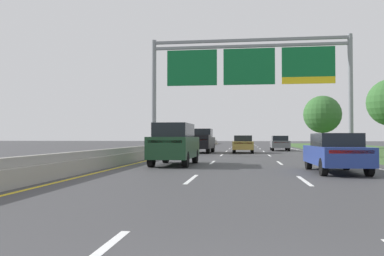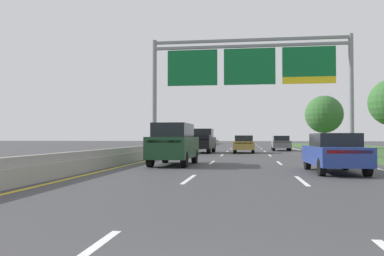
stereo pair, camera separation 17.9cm
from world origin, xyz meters
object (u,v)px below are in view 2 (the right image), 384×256
object	(u,v)px
overhead_sign_gantry	(249,71)
car_blue_right_lane_sedan	(334,152)
car_grey_right_lane_sedan	(281,143)
car_darkgreen_left_lane_suv	(174,143)
roadside_tree_distant	(324,114)
car_gold_centre_lane_sedan	(244,144)
pickup_truck_black	(202,141)

from	to	relation	value
overhead_sign_gantry	car_blue_right_lane_sedan	world-z (taller)	overhead_sign_gantry
car_grey_right_lane_sedan	car_darkgreen_left_lane_suv	size ratio (longest dim) A/B	0.94
roadside_tree_distant	overhead_sign_gantry	bearing A→B (deg)	-112.64
car_blue_right_lane_sedan	roadside_tree_distant	world-z (taller)	roadside_tree_distant
overhead_sign_gantry	car_blue_right_lane_sedan	xyz separation A→B (m)	(3.25, -13.66, -5.56)
car_grey_right_lane_sedan	car_gold_centre_lane_sedan	world-z (taller)	same
car_darkgreen_left_lane_suv	car_gold_centre_lane_sedan	distance (m)	16.76
car_gold_centre_lane_sedan	roadside_tree_distant	world-z (taller)	roadside_tree_distant
car_gold_centre_lane_sedan	overhead_sign_gantry	bearing A→B (deg)	-175.63
car_darkgreen_left_lane_suv	car_gold_centre_lane_sedan	size ratio (longest dim) A/B	1.08
car_darkgreen_left_lane_suv	overhead_sign_gantry	bearing A→B (deg)	-19.71
car_gold_centre_lane_sedan	car_blue_right_lane_sedan	bearing A→B (deg)	-169.40
car_grey_right_lane_sedan	roadside_tree_distant	xyz separation A→B (m)	(6.41, 10.83, 3.57)
pickup_truck_black	roadside_tree_distant	distance (m)	22.76
car_blue_right_lane_sedan	car_gold_centre_lane_sedan	xyz separation A→B (m)	(-3.73, 19.81, 0.00)
pickup_truck_black	car_darkgreen_left_lane_suv	distance (m)	16.01
car_gold_centre_lane_sedan	roadside_tree_distant	size ratio (longest dim) A/B	0.64
overhead_sign_gantry	car_darkgreen_left_lane_suv	bearing A→B (deg)	-110.76
car_grey_right_lane_sedan	pickup_truck_black	bearing A→B (deg)	132.79
car_gold_centre_lane_sedan	pickup_truck_black	bearing A→B (deg)	95.96
pickup_truck_black	car_gold_centre_lane_sedan	world-z (taller)	pickup_truck_black
pickup_truck_black	car_gold_centre_lane_sedan	size ratio (longest dim) A/B	1.24
car_darkgreen_left_lane_suv	pickup_truck_black	bearing A→B (deg)	2.33
car_gold_centre_lane_sedan	car_darkgreen_left_lane_suv	bearing A→B (deg)	168.19
overhead_sign_gantry	car_gold_centre_lane_sedan	size ratio (longest dim) A/B	3.42
pickup_truck_black	roadside_tree_distant	size ratio (longest dim) A/B	0.80
overhead_sign_gantry	roadside_tree_distant	distance (m)	25.42
car_blue_right_lane_sedan	overhead_sign_gantry	bearing A→B (deg)	12.13
car_grey_right_lane_sedan	roadside_tree_distant	world-z (taller)	roadside_tree_distant
overhead_sign_gantry	roadside_tree_distant	bearing A→B (deg)	67.36
car_gold_centre_lane_sedan	car_grey_right_lane_sedan	bearing A→B (deg)	-30.85
overhead_sign_gantry	car_grey_right_lane_sedan	xyz separation A→B (m)	(3.34, 12.55, -5.56)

